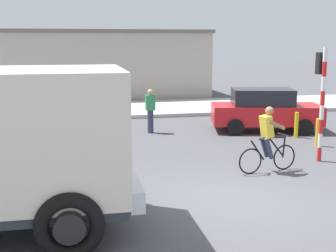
{
  "coord_description": "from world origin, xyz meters",
  "views": [
    {
      "loc": [
        -3.52,
        -8.96,
        3.38
      ],
      "look_at": [
        -0.86,
        2.5,
        1.2
      ],
      "focal_mm": 49.64,
      "sensor_mm": 36.0,
      "label": 1
    }
  ],
  "objects_px": {
    "bollard_near": "(318,132)",
    "bollard_far": "(296,125)",
    "cyclist": "(268,140)",
    "traffic_light_pole": "(322,88)",
    "car_red_near": "(265,110)",
    "pedestrian_near_kerb": "(150,110)"
  },
  "relations": [
    {
      "from": "bollard_near",
      "to": "bollard_far",
      "type": "height_order",
      "value": "same"
    },
    {
      "from": "cyclist",
      "to": "traffic_light_pole",
      "type": "bearing_deg",
      "value": 21.52
    },
    {
      "from": "bollard_far",
      "to": "car_red_near",
      "type": "bearing_deg",
      "value": 113.71
    },
    {
      "from": "car_red_near",
      "to": "bollard_near",
      "type": "xyz_separation_m",
      "value": [
        0.59,
        -2.75,
        -0.37
      ]
    },
    {
      "from": "cyclist",
      "to": "bollard_near",
      "type": "bearing_deg",
      "value": 39.9
    },
    {
      "from": "pedestrian_near_kerb",
      "to": "bollard_far",
      "type": "distance_m",
      "value": 5.24
    },
    {
      "from": "cyclist",
      "to": "traffic_light_pole",
      "type": "xyz_separation_m",
      "value": [
        1.91,
        0.75,
        1.2
      ]
    },
    {
      "from": "cyclist",
      "to": "pedestrian_near_kerb",
      "type": "height_order",
      "value": "cyclist"
    },
    {
      "from": "cyclist",
      "to": "car_red_near",
      "type": "distance_m",
      "value": 5.63
    },
    {
      "from": "cyclist",
      "to": "bollard_near",
      "type": "xyz_separation_m",
      "value": [
        2.87,
        2.4,
        -0.41
      ]
    },
    {
      "from": "car_red_near",
      "to": "bollard_near",
      "type": "relative_size",
      "value": 4.77
    },
    {
      "from": "car_red_near",
      "to": "bollard_far",
      "type": "relative_size",
      "value": 4.77
    },
    {
      "from": "traffic_light_pole",
      "to": "car_red_near",
      "type": "height_order",
      "value": "traffic_light_pole"
    },
    {
      "from": "bollard_near",
      "to": "pedestrian_near_kerb",
      "type": "bearing_deg",
      "value": 145.04
    },
    {
      "from": "traffic_light_pole",
      "to": "bollard_far",
      "type": "relative_size",
      "value": 3.56
    },
    {
      "from": "cyclist",
      "to": "car_red_near",
      "type": "bearing_deg",
      "value": 66.09
    },
    {
      "from": "pedestrian_near_kerb",
      "to": "bollard_near",
      "type": "bearing_deg",
      "value": -34.96
    },
    {
      "from": "car_red_near",
      "to": "bollard_far",
      "type": "xyz_separation_m",
      "value": [
        0.59,
        -1.35,
        -0.37
      ]
    },
    {
      "from": "pedestrian_near_kerb",
      "to": "bollard_far",
      "type": "height_order",
      "value": "pedestrian_near_kerb"
    },
    {
      "from": "traffic_light_pole",
      "to": "bollard_far",
      "type": "distance_m",
      "value": 3.58
    },
    {
      "from": "bollard_far",
      "to": "bollard_near",
      "type": "bearing_deg",
      "value": -90.0
    },
    {
      "from": "pedestrian_near_kerb",
      "to": "bollard_near",
      "type": "xyz_separation_m",
      "value": [
        4.84,
        -3.38,
        -0.4
      ]
    }
  ]
}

